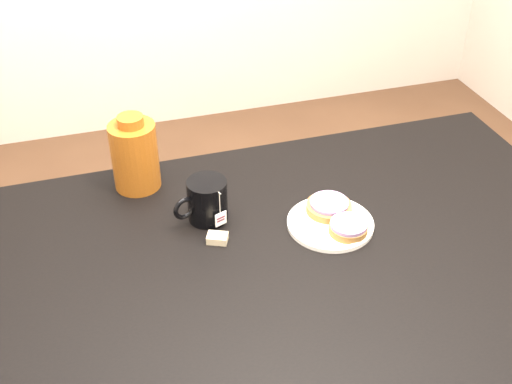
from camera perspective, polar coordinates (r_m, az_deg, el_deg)
table at (r=1.46m, az=4.12°, el=-7.80°), size 1.40×0.90×0.75m
plate at (r=1.48m, az=6.62°, el=-2.73°), size 0.20×0.20×0.01m
bagel_back at (r=1.50m, az=6.50°, el=-1.28°), size 0.11×0.11×0.03m
bagel_front at (r=1.44m, az=8.21°, el=-3.15°), size 0.11×0.11×0.03m
mug at (r=1.47m, az=-4.41°, el=-0.74°), size 0.15×0.12×0.10m
teabag_pouch at (r=1.43m, az=-3.45°, el=-4.12°), size 0.05×0.05×0.02m
bagel_package at (r=1.58m, az=-10.73°, el=3.27°), size 0.15×0.15×0.19m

